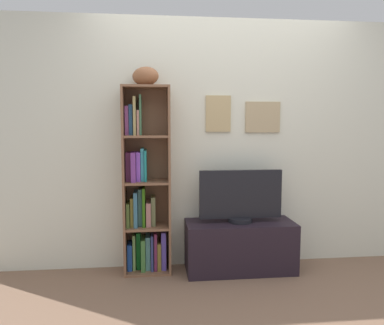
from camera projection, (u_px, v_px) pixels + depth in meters
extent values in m
cube|color=brown|center=(252.00, 325.00, 2.53)|extent=(5.20, 5.20, 0.04)
cube|color=silver|center=(222.00, 144.00, 3.52)|extent=(4.80, 0.06, 2.34)
cube|color=tan|center=(218.00, 114.00, 3.45)|extent=(0.23, 0.02, 0.34)
cube|color=#C8A89A|center=(218.00, 114.00, 3.44)|extent=(0.18, 0.01, 0.29)
cube|color=tan|center=(263.00, 117.00, 3.50)|extent=(0.33, 0.02, 0.29)
cube|color=gray|center=(263.00, 117.00, 3.49)|extent=(0.28, 0.01, 0.24)
cube|color=brown|center=(124.00, 181.00, 3.30)|extent=(0.02, 0.27, 1.70)
cube|color=brown|center=(169.00, 181.00, 3.34)|extent=(0.02, 0.27, 1.70)
cube|color=brown|center=(147.00, 179.00, 3.45)|extent=(0.42, 0.01, 1.70)
cube|color=brown|center=(148.00, 270.00, 3.41)|extent=(0.38, 0.26, 0.02)
cube|color=brown|center=(147.00, 227.00, 3.36)|extent=(0.38, 0.26, 0.02)
cube|color=brown|center=(147.00, 182.00, 3.32)|extent=(0.38, 0.26, 0.02)
cube|color=brown|center=(146.00, 136.00, 3.27)|extent=(0.38, 0.26, 0.02)
cube|color=brown|center=(146.00, 87.00, 3.23)|extent=(0.38, 0.26, 0.02)
cube|color=#1D469B|center=(130.00, 256.00, 3.41)|extent=(0.04, 0.17, 0.24)
cube|color=#719D55|center=(134.00, 251.00, 3.42)|extent=(0.03, 0.16, 0.33)
cube|color=#0D5019|center=(139.00, 249.00, 3.43)|extent=(0.04, 0.14, 0.34)
cube|color=#3F7335|center=(143.00, 253.00, 3.41)|extent=(0.04, 0.21, 0.30)
cube|color=#57918E|center=(148.00, 251.00, 3.43)|extent=(0.04, 0.17, 0.31)
cube|color=navy|center=(152.00, 251.00, 3.42)|extent=(0.02, 0.20, 0.33)
cube|color=#662447|center=(156.00, 250.00, 3.42)|extent=(0.03, 0.19, 0.35)
cube|color=brown|center=(159.00, 254.00, 3.43)|extent=(0.03, 0.20, 0.26)
cube|color=#5A49B7|center=(163.00, 249.00, 3.44)|extent=(0.04, 0.19, 0.35)
cube|color=#4A622A|center=(129.00, 214.00, 3.35)|extent=(0.03, 0.21, 0.22)
cube|color=olive|center=(132.00, 211.00, 3.36)|extent=(0.03, 0.19, 0.26)
cube|color=#35667D|center=(136.00, 208.00, 3.35)|extent=(0.03, 0.21, 0.32)
cube|color=#3D6560|center=(140.00, 206.00, 3.38)|extent=(0.04, 0.16, 0.34)
cube|color=#2C5F0F|center=(144.00, 206.00, 3.36)|extent=(0.02, 0.20, 0.35)
cube|color=#A36964|center=(149.00, 213.00, 3.38)|extent=(0.04, 0.19, 0.22)
cube|color=#5B603D|center=(153.00, 210.00, 3.39)|extent=(0.04, 0.17, 0.27)
cube|color=#4E1F40|center=(129.00, 166.00, 3.32)|extent=(0.04, 0.17, 0.26)
cube|color=#72368A|center=(134.00, 166.00, 3.31)|extent=(0.04, 0.22, 0.26)
cube|color=purple|center=(139.00, 166.00, 3.33)|extent=(0.04, 0.18, 0.26)
cube|color=#40A6B7|center=(142.00, 164.00, 3.34)|extent=(0.03, 0.17, 0.30)
cube|color=#1E807D|center=(146.00, 165.00, 3.33)|extent=(0.02, 0.19, 0.28)
cube|color=#84417B|center=(127.00, 121.00, 3.29)|extent=(0.03, 0.16, 0.26)
cube|color=#295581|center=(131.00, 120.00, 3.29)|extent=(0.03, 0.16, 0.27)
cube|color=tan|center=(135.00, 116.00, 3.27)|extent=(0.02, 0.20, 0.34)
cube|color=tan|center=(138.00, 123.00, 3.29)|extent=(0.02, 0.17, 0.22)
cube|color=#3D6B47|center=(141.00, 115.00, 3.29)|extent=(0.02, 0.17, 0.36)
ellipsoid|color=brown|center=(145.00, 76.00, 3.22)|extent=(0.30, 0.27, 0.16)
cube|color=black|center=(240.00, 246.00, 3.41)|extent=(1.00, 0.41, 0.46)
cube|color=black|center=(245.00, 254.00, 3.21)|extent=(0.90, 0.01, 0.30)
cylinder|color=black|center=(240.00, 220.00, 3.38)|extent=(0.22, 0.22, 0.04)
cube|color=black|center=(241.00, 194.00, 3.35)|extent=(0.76, 0.04, 0.44)
cube|color=teal|center=(241.00, 194.00, 3.34)|extent=(0.72, 0.01, 0.40)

